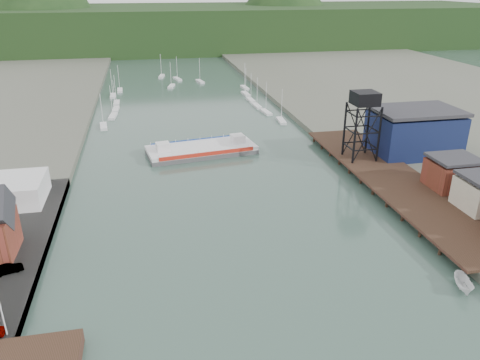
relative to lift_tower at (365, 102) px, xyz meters
name	(u,v)px	position (x,y,z in m)	size (l,w,h in m)	color
east_pier	(393,178)	(2.00, -13.00, -13.75)	(14.00, 70.00, 2.45)	black
lift_tower	(365,102)	(0.00, 0.00, 0.00)	(6.50, 6.50, 16.00)	black
blue_shed	(414,132)	(15.00, 2.00, -8.59)	(20.50, 14.50, 11.30)	black
marina_sailboats	(184,97)	(-34.92, 80.46, -15.30)	(57.71, 92.65, 0.90)	silver
distant_hills	(156,30)	(-38.98, 243.35, -5.27)	(500.00, 120.00, 80.00)	black
chain_ferry	(201,149)	(-36.05, 16.55, -14.50)	(28.99, 15.02, 3.98)	#4A4A4D
motorboat	(464,284)	(-6.33, -49.27, -14.64)	(1.96, 5.21, 2.01)	silver
car_west_b	(8,269)	(-70.99, -34.08, -13.38)	(1.42, 4.08, 1.34)	#999999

